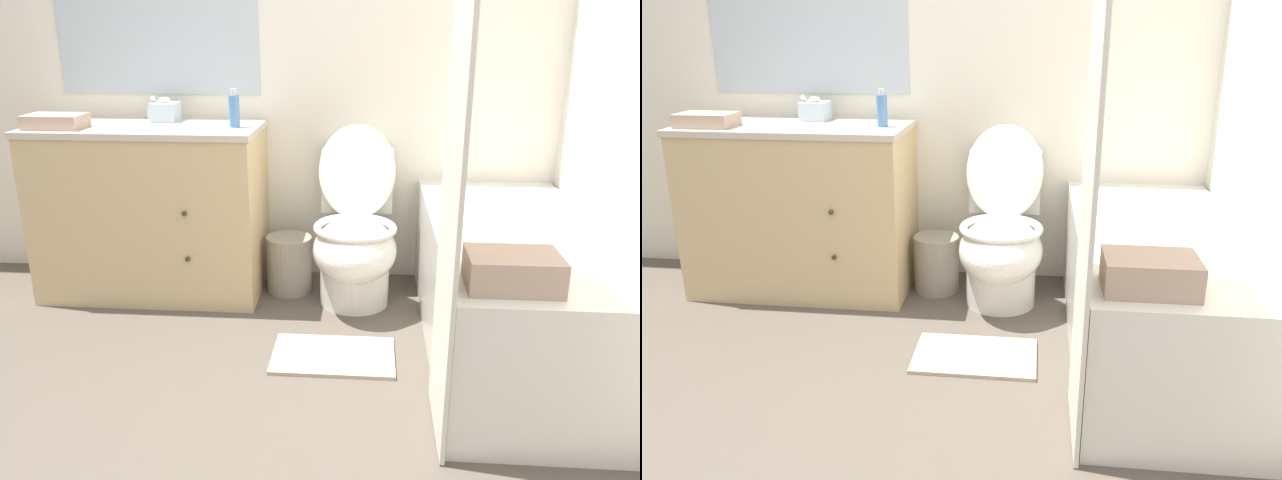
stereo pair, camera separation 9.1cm
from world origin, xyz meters
TOP-DOWN VIEW (x-y plane):
  - ground_plane at (0.00, 0.00)m, footprint 14.00×14.00m
  - wall_back at (-0.01, 1.72)m, footprint 8.00×0.06m
  - vanity_cabinet at (-0.74, 1.42)m, footprint 1.11×0.59m
  - sink_faucet at (-0.74, 1.62)m, footprint 0.14×0.12m
  - toilet at (0.28, 1.34)m, footprint 0.40×0.67m
  - bathtub at (0.95, 0.91)m, footprint 0.68×1.57m
  - shower_curtain at (0.59, 0.30)m, footprint 0.01×0.41m
  - wastebasket at (-0.06, 1.44)m, footprint 0.23×0.23m
  - tissue_box at (-0.69, 1.55)m, footprint 0.13×0.14m
  - soap_dispenser at (-0.30, 1.38)m, footprint 0.05×0.05m
  - hand_towel_folded at (-1.13, 1.28)m, footprint 0.26×0.18m
  - bath_towel_folded at (0.80, 0.30)m, footprint 0.29×0.20m
  - bath_mat at (0.21, 0.76)m, footprint 0.51×0.33m

SIDE VIEW (x-z plane):
  - ground_plane at x=0.00m, z-range 0.00..0.00m
  - bath_mat at x=0.21m, z-range 0.00..0.02m
  - wastebasket at x=-0.06m, z-range 0.00..0.29m
  - bathtub at x=0.95m, z-range 0.00..0.54m
  - toilet at x=0.28m, z-range -0.11..0.75m
  - vanity_cabinet at x=-0.74m, z-range 0.01..0.87m
  - bath_towel_folded at x=0.80m, z-range 0.54..0.65m
  - hand_towel_folded at x=-1.13m, z-range 0.86..0.92m
  - sink_faucet at x=-0.74m, z-range 0.83..0.95m
  - tissue_box at x=-0.69m, z-range 0.85..0.97m
  - soap_dispenser at x=-0.30m, z-range 0.85..1.03m
  - shower_curtain at x=0.59m, z-range 0.00..1.90m
  - wall_back at x=-0.01m, z-range 0.00..2.50m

